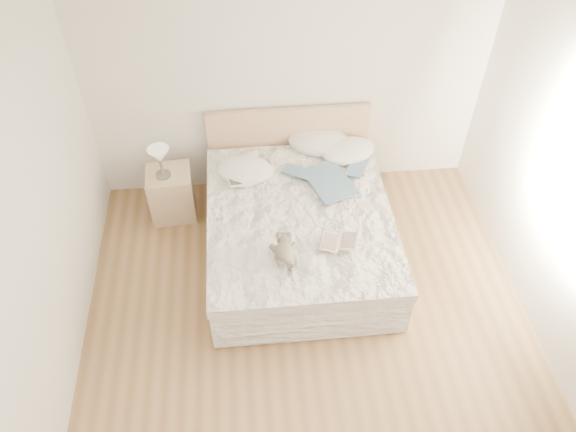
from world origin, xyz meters
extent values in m
cube|color=brown|center=(0.00, 0.00, 0.00)|extent=(4.00, 4.50, 0.00)
cube|color=white|center=(0.00, 0.00, 2.70)|extent=(4.00, 4.50, 0.00)
cube|color=silver|center=(0.00, 2.25, 1.35)|extent=(4.00, 0.02, 2.70)
cube|color=silver|center=(-2.00, 0.00, 1.35)|extent=(0.02, 4.50, 2.70)
cube|color=tan|center=(0.00, 1.15, 0.10)|extent=(1.68, 2.08, 0.20)
cube|color=white|center=(0.00, 1.15, 0.35)|extent=(1.60, 2.00, 0.30)
cube|color=white|center=(0.00, 1.10, 0.54)|extent=(1.72, 2.05, 0.10)
cube|color=tan|center=(0.00, 2.19, 0.50)|extent=(1.70, 0.06, 1.00)
cube|color=tan|center=(-1.26, 1.82, 0.28)|extent=(0.48, 0.43, 0.56)
cylinder|color=#504B44|center=(-1.30, 1.80, 0.57)|extent=(0.15, 0.15, 0.02)
cylinder|color=#45403A|center=(-1.30, 1.80, 0.69)|extent=(0.03, 0.03, 0.21)
cone|color=beige|center=(-1.30, 1.80, 0.82)|extent=(0.22, 0.22, 0.15)
ellipsoid|color=white|center=(-0.48, 1.71, 0.64)|extent=(0.65, 0.53, 0.17)
ellipsoid|color=white|center=(0.32, 2.09, 0.64)|extent=(0.77, 0.64, 0.20)
ellipsoid|color=white|center=(0.59, 1.91, 0.64)|extent=(0.67, 0.56, 0.17)
cube|color=white|center=(-0.51, 1.57, 0.63)|extent=(0.33, 0.26, 0.02)
cube|color=beige|center=(0.30, 0.68, 0.63)|extent=(0.38, 0.31, 0.02)
camera|label=1|loc=(-0.46, -2.52, 4.31)|focal=35.00mm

